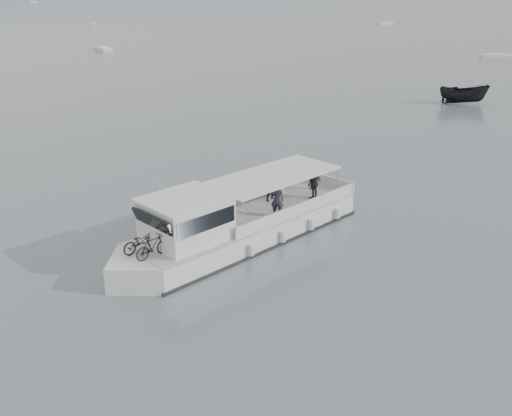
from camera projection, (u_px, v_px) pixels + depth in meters
ground at (260, 232)px, 30.89m from camera, size 1400.00×1400.00×0.00m
tour_boat at (229, 227)px, 28.84m from camera, size 15.42×5.52×6.41m
dark_motorboat at (464, 94)px, 62.94m from camera, size 5.46×5.02×2.09m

